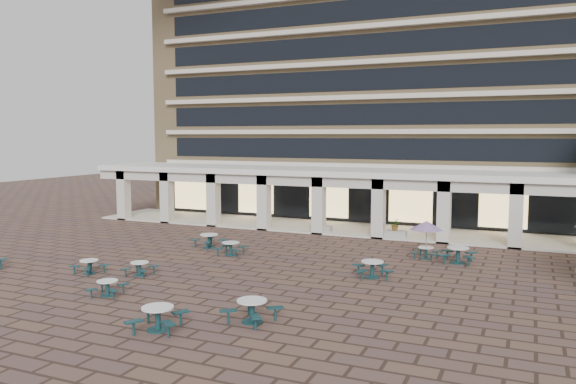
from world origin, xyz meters
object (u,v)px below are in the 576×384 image
object	(u,v)px
picnic_table_1	(107,287)
picnic_table_2	(158,316)
planter_left	(321,225)
planter_right	(395,230)

from	to	relation	value
picnic_table_1	picnic_table_2	bearing A→B (deg)	-46.07
picnic_table_2	planter_left	bearing A→B (deg)	79.68
picnic_table_2	planter_right	distance (m)	21.33
picnic_table_1	planter_left	bearing A→B (deg)	65.05
planter_right	planter_left	bearing A→B (deg)	180.00
picnic_table_1	planter_left	world-z (taller)	planter_left
picnic_table_2	planter_left	distance (m)	21.08
picnic_table_1	planter_left	xyz separation A→B (m)	(2.92, 18.36, 0.11)
planter_right	picnic_table_2	bearing A→B (deg)	-99.78
picnic_table_2	planter_right	size ratio (longest dim) A/B	1.47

